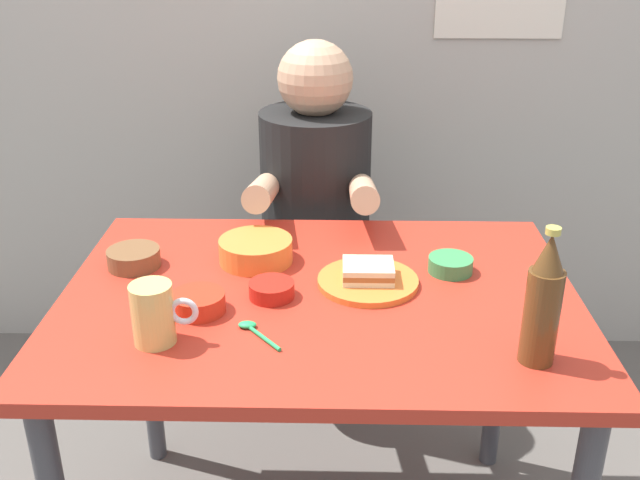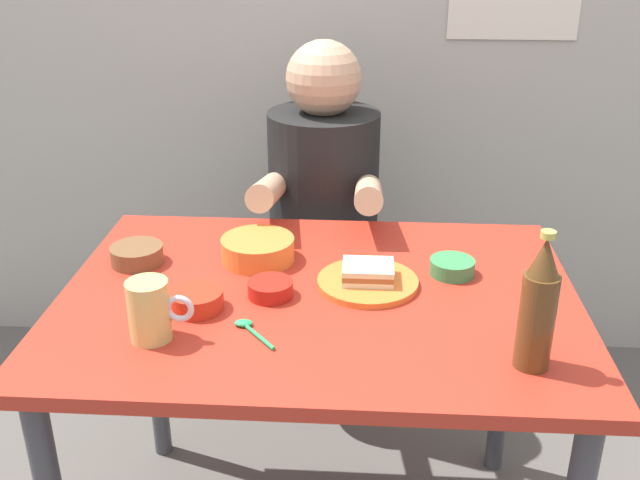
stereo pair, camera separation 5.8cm
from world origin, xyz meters
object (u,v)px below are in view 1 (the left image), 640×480
at_px(stool, 316,307).
at_px(condiment_bowl_brown, 134,257).
at_px(beer_bottle, 543,303).
at_px(person_seated, 315,183).
at_px(plate_orange, 368,281).
at_px(sandwich, 368,271).
at_px(dining_table, 319,330).
at_px(beer_mug, 154,314).

height_order(stool, condiment_bowl_brown, condiment_bowl_brown).
relative_size(stool, beer_bottle, 1.72).
relative_size(stool, person_seated, 0.63).
bearing_deg(plate_orange, condiment_bowl_brown, 171.84).
bearing_deg(condiment_bowl_brown, sandwich, -8.16).
xyz_separation_m(dining_table, sandwich, (0.10, 0.04, 0.13)).
distance_m(person_seated, sandwich, 0.59).
height_order(sandwich, condiment_bowl_brown, sandwich).
xyz_separation_m(dining_table, stool, (-0.03, 0.63, -0.30)).
distance_m(stool, person_seated, 0.42).
distance_m(dining_table, beer_mug, 0.40).
bearing_deg(dining_table, plate_orange, 20.71).
distance_m(stool, beer_bottle, 1.10).
height_order(plate_orange, sandwich, sandwich).
bearing_deg(condiment_bowl_brown, beer_mug, -68.63).
bearing_deg(beer_bottle, person_seated, 116.03).
bearing_deg(plate_orange, beer_mug, -149.25).
height_order(dining_table, stool, dining_table).
bearing_deg(plate_orange, beer_bottle, -44.62).
relative_size(stool, beer_mug, 3.57).
relative_size(person_seated, beer_bottle, 2.75).
relative_size(dining_table, plate_orange, 5.00).
height_order(dining_table, plate_orange, plate_orange).
relative_size(stool, condiment_bowl_brown, 3.75).
bearing_deg(beer_bottle, beer_mug, 176.20).
distance_m(stool, plate_orange, 0.72).
relative_size(sandwich, condiment_bowl_brown, 0.92).
height_order(stool, plate_orange, plate_orange).
xyz_separation_m(plate_orange, condiment_bowl_brown, (-0.53, 0.08, 0.02)).
bearing_deg(plate_orange, dining_table, -159.29).
xyz_separation_m(dining_table, beer_bottle, (0.40, -0.25, 0.21)).
relative_size(dining_table, beer_mug, 8.73).
height_order(beer_bottle, condiment_bowl_brown, beer_bottle).
height_order(sandwich, beer_mug, beer_mug).
relative_size(dining_table, person_seated, 1.53).
distance_m(stool, sandwich, 0.74).
bearing_deg(condiment_bowl_brown, beer_bottle, -23.88).
relative_size(person_seated, plate_orange, 3.27).
bearing_deg(person_seated, plate_orange, -77.22).
bearing_deg(stool, dining_table, -87.56).
relative_size(dining_table, beer_bottle, 4.20).
bearing_deg(condiment_bowl_brown, dining_table, -15.17).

